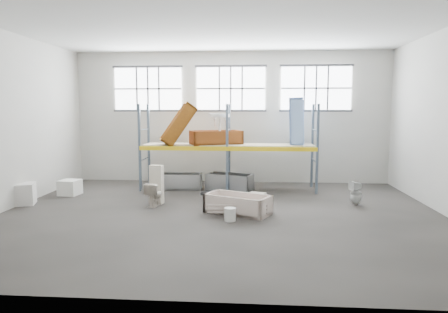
# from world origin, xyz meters

# --- Properties ---
(floor) EXTENTS (12.00, 10.00, 0.10)m
(floor) POSITION_xyz_m (0.00, 0.00, -0.05)
(floor) COLOR #443F3B
(floor) RESTS_ON ground
(ceiling) EXTENTS (12.00, 10.00, 0.10)m
(ceiling) POSITION_xyz_m (0.00, 0.00, 5.05)
(ceiling) COLOR silver
(ceiling) RESTS_ON ground
(wall_back) EXTENTS (12.00, 0.10, 5.00)m
(wall_back) POSITION_xyz_m (0.00, 5.05, 2.50)
(wall_back) COLOR beige
(wall_back) RESTS_ON ground
(wall_front) EXTENTS (12.00, 0.10, 5.00)m
(wall_front) POSITION_xyz_m (0.00, -5.05, 2.50)
(wall_front) COLOR #A5A298
(wall_front) RESTS_ON ground
(wall_left) EXTENTS (0.10, 10.00, 5.00)m
(wall_left) POSITION_xyz_m (-6.05, 0.00, 2.50)
(wall_left) COLOR #B7B4A9
(wall_left) RESTS_ON ground
(window_left) EXTENTS (2.60, 0.04, 1.60)m
(window_left) POSITION_xyz_m (-3.20, 4.94, 3.60)
(window_left) COLOR white
(window_left) RESTS_ON wall_back
(window_mid) EXTENTS (2.60, 0.04, 1.60)m
(window_mid) POSITION_xyz_m (0.00, 4.94, 3.60)
(window_mid) COLOR white
(window_mid) RESTS_ON wall_back
(window_right) EXTENTS (2.60, 0.04, 1.60)m
(window_right) POSITION_xyz_m (3.20, 4.94, 3.60)
(window_right) COLOR white
(window_right) RESTS_ON wall_back
(rack_upright_la) EXTENTS (0.08, 0.08, 3.00)m
(rack_upright_la) POSITION_xyz_m (-3.00, 2.90, 1.50)
(rack_upright_la) COLOR slate
(rack_upright_la) RESTS_ON floor
(rack_upright_lb) EXTENTS (0.08, 0.08, 3.00)m
(rack_upright_lb) POSITION_xyz_m (-3.00, 4.10, 1.50)
(rack_upright_lb) COLOR slate
(rack_upright_lb) RESTS_ON floor
(rack_upright_ma) EXTENTS (0.08, 0.08, 3.00)m
(rack_upright_ma) POSITION_xyz_m (0.00, 2.90, 1.50)
(rack_upright_ma) COLOR slate
(rack_upright_ma) RESTS_ON floor
(rack_upright_mb) EXTENTS (0.08, 0.08, 3.00)m
(rack_upright_mb) POSITION_xyz_m (0.00, 4.10, 1.50)
(rack_upright_mb) COLOR slate
(rack_upright_mb) RESTS_ON floor
(rack_upright_ra) EXTENTS (0.08, 0.08, 3.00)m
(rack_upright_ra) POSITION_xyz_m (3.00, 2.90, 1.50)
(rack_upright_ra) COLOR slate
(rack_upright_ra) RESTS_ON floor
(rack_upright_rb) EXTENTS (0.08, 0.08, 3.00)m
(rack_upright_rb) POSITION_xyz_m (3.00, 4.10, 1.50)
(rack_upright_rb) COLOR slate
(rack_upright_rb) RESTS_ON floor
(rack_beam_front) EXTENTS (6.00, 0.10, 0.14)m
(rack_beam_front) POSITION_xyz_m (0.00, 2.90, 1.50)
(rack_beam_front) COLOR yellow
(rack_beam_front) RESTS_ON floor
(rack_beam_back) EXTENTS (6.00, 0.10, 0.14)m
(rack_beam_back) POSITION_xyz_m (0.00, 4.10, 1.50)
(rack_beam_back) COLOR yellow
(rack_beam_back) RESTS_ON floor
(shelf_deck) EXTENTS (5.90, 1.10, 0.03)m
(shelf_deck) POSITION_xyz_m (0.00, 3.50, 1.58)
(shelf_deck) COLOR gray
(shelf_deck) RESTS_ON floor
(wet_patch) EXTENTS (1.80, 1.80, 0.00)m
(wet_patch) POSITION_xyz_m (0.00, 2.70, 0.00)
(wet_patch) COLOR black
(wet_patch) RESTS_ON floor
(bathtub_beige) EXTENTS (1.93, 1.48, 0.51)m
(bathtub_beige) POSITION_xyz_m (0.48, 0.17, 0.26)
(bathtub_beige) COLOR beige
(bathtub_beige) RESTS_ON floor
(cistern_spare) EXTENTS (0.49, 0.33, 0.43)m
(cistern_spare) POSITION_xyz_m (1.02, 0.57, 0.28)
(cistern_spare) COLOR beige
(cistern_spare) RESTS_ON bathtub_beige
(sink_in_tub) EXTENTS (0.52, 0.52, 0.15)m
(sink_in_tub) POSITION_xyz_m (0.53, 0.60, 0.16)
(sink_in_tub) COLOR #C1B5A1
(sink_in_tub) RESTS_ON bathtub_beige
(toilet_beige) EXTENTS (0.49, 0.73, 0.70)m
(toilet_beige) POSITION_xyz_m (-2.00, 0.86, 0.35)
(toilet_beige) COLOR beige
(toilet_beige) RESTS_ON floor
(cistern_tall) EXTENTS (0.41, 0.30, 1.17)m
(cistern_tall) POSITION_xyz_m (-1.99, 1.12, 0.58)
(cistern_tall) COLOR beige
(cistern_tall) RESTS_ON floor
(toilet_white) EXTENTS (0.42, 0.41, 0.72)m
(toilet_white) POSITION_xyz_m (3.93, 1.39, 0.36)
(toilet_white) COLOR silver
(toilet_white) RESTS_ON floor
(steel_tub_left) EXTENTS (1.52, 0.75, 0.55)m
(steel_tub_left) POSITION_xyz_m (-1.69, 3.42, 0.27)
(steel_tub_left) COLOR #A6A9AC
(steel_tub_left) RESTS_ON floor
(steel_tub_right) EXTENTS (1.71, 1.17, 0.57)m
(steel_tub_right) POSITION_xyz_m (0.06, 3.34, 0.29)
(steel_tub_right) COLOR #9DA0A4
(steel_tub_right) RESTS_ON floor
(rust_tub_flat) EXTENTS (1.96, 1.42, 0.50)m
(rust_tub_flat) POSITION_xyz_m (-0.44, 3.60, 1.82)
(rust_tub_flat) COLOR #9C5A1C
(rust_tub_flat) RESTS_ON shelf_deck
(rust_tub_tilted) EXTENTS (1.45, 1.09, 1.58)m
(rust_tub_tilted) POSITION_xyz_m (-1.74, 3.34, 2.29)
(rust_tub_tilted) COLOR #955912
(rust_tub_tilted) RESTS_ON shelf_deck
(sink_on_shelf) EXTENTS (0.70, 0.54, 0.62)m
(sink_on_shelf) POSITION_xyz_m (-0.29, 3.34, 2.09)
(sink_on_shelf) COLOR white
(sink_on_shelf) RESTS_ON rust_tub_flat
(blue_tub_upright) EXTENTS (0.63, 0.84, 1.65)m
(blue_tub_upright) POSITION_xyz_m (2.39, 3.68, 2.40)
(blue_tub_upright) COLOR #83A8E3
(blue_tub_upright) RESTS_ON shelf_deck
(bucket) EXTENTS (0.34, 0.34, 0.34)m
(bucket) POSITION_xyz_m (0.32, -0.61, 0.17)
(bucket) COLOR silver
(bucket) RESTS_ON floor
(carton_near) EXTENTS (0.91, 0.84, 0.63)m
(carton_near) POSITION_xyz_m (-5.99, 0.70, 0.32)
(carton_near) COLOR silver
(carton_near) RESTS_ON floor
(carton_far) EXTENTS (0.66, 0.66, 0.50)m
(carton_far) POSITION_xyz_m (-5.16, 2.13, 0.25)
(carton_far) COLOR silver
(carton_far) RESTS_ON floor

